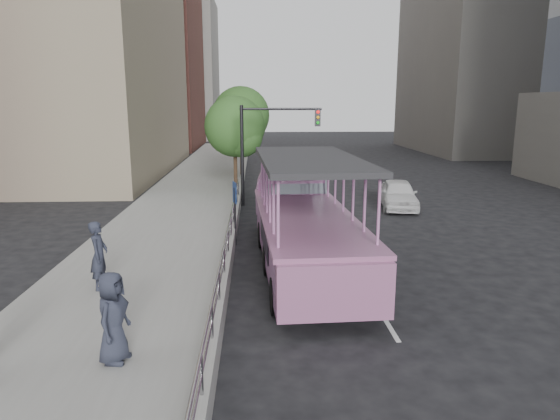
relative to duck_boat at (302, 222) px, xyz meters
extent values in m
plane|color=black|center=(0.67, -2.93, -1.39)|extent=(160.00, 160.00, 0.00)
cube|color=gray|center=(-5.08, 7.07, -1.24)|extent=(5.50, 80.00, 0.30)
cube|color=#A4A39F|center=(-2.45, -0.93, -0.91)|extent=(0.24, 30.00, 0.36)
cylinder|color=#9E9DA1|center=(-2.45, -8.93, -0.38)|extent=(0.07, 0.07, 0.70)
cylinder|color=#9E9DA1|center=(-2.45, -6.93, -0.38)|extent=(0.07, 0.07, 0.70)
cylinder|color=#9E9DA1|center=(-2.45, -4.93, -0.38)|extent=(0.07, 0.07, 0.70)
cylinder|color=#9E9DA1|center=(-2.45, -2.93, -0.38)|extent=(0.07, 0.07, 0.70)
cylinder|color=#9E9DA1|center=(-2.45, -0.93, -0.38)|extent=(0.07, 0.07, 0.70)
cylinder|color=#9E9DA1|center=(-2.45, 1.07, -0.38)|extent=(0.07, 0.07, 0.70)
cylinder|color=#9E9DA1|center=(-2.45, 3.07, -0.38)|extent=(0.07, 0.07, 0.70)
cylinder|color=#9E9DA1|center=(-2.45, 5.07, -0.38)|extent=(0.07, 0.07, 0.70)
cylinder|color=#9E9DA1|center=(-2.45, 7.07, -0.38)|extent=(0.07, 0.07, 0.70)
cylinder|color=#9E9DA1|center=(-2.45, 9.07, -0.38)|extent=(0.07, 0.07, 0.70)
cylinder|color=#9E9DA1|center=(-2.45, -0.93, -0.38)|extent=(0.06, 22.00, 0.06)
cylinder|color=#9E9DA1|center=(-2.45, -0.93, -0.05)|extent=(0.06, 22.00, 0.06)
cylinder|color=black|center=(-0.99, -4.36, -0.90)|extent=(0.42, 0.99, 0.97)
cylinder|color=black|center=(1.38, -4.25, -0.90)|extent=(0.42, 0.99, 0.97)
cylinder|color=black|center=(-1.13, -1.34, -0.90)|extent=(0.42, 0.99, 0.97)
cylinder|color=black|center=(1.24, -1.23, -0.90)|extent=(0.42, 0.99, 0.97)
cylinder|color=black|center=(-1.26, 1.68, -0.90)|extent=(0.42, 0.99, 0.97)
cylinder|color=black|center=(1.11, 1.79, -0.90)|extent=(0.42, 0.99, 0.97)
cube|color=#BB76B0|center=(0.05, -1.07, -0.28)|extent=(3.09, 8.97, 1.35)
cube|color=#BB76B0|center=(-0.18, 4.11, -0.01)|extent=(2.74, 2.41, 1.69)
cylinder|color=#BB76B0|center=(-0.22, 5.03, 0.31)|extent=(2.57, 0.87, 2.54)
cube|color=#93567F|center=(0.25, -5.65, -0.28)|extent=(2.71, 0.50, 1.35)
cube|color=#93567F|center=(0.05, -1.07, 0.46)|extent=(3.23, 9.29, 0.13)
cube|color=#27272A|center=(0.07, -1.50, 2.27)|extent=(3.18, 7.25, 0.15)
cube|color=gray|center=(-0.10, 2.22, 1.12)|extent=(2.49, 0.33, 1.13)
cube|color=#BB76B0|center=(-0.12, 2.71, 0.79)|extent=(2.42, 1.18, 0.54)
imported|color=silver|center=(5.75, 8.51, -0.65)|extent=(2.38, 4.51, 1.46)
imported|color=#282C3A|center=(-5.82, -3.07, -0.14)|extent=(0.46, 0.69, 1.90)
imported|color=#282C3A|center=(-4.34, -7.09, -0.16)|extent=(0.75, 1.00, 1.85)
cylinder|color=black|center=(-2.33, 2.02, -0.28)|extent=(0.07, 0.07, 2.22)
cube|color=navy|center=(-2.33, 2.02, 0.66)|extent=(0.17, 0.54, 0.80)
cube|color=silver|center=(-2.30, 2.02, 0.66)|extent=(0.11, 0.34, 0.49)
cylinder|color=black|center=(-2.23, 9.57, 1.21)|extent=(0.18, 0.18, 5.20)
cylinder|color=black|center=(-0.23, 9.57, 3.61)|extent=(4.20, 0.12, 0.12)
cube|color=black|center=(1.67, 9.57, 3.16)|extent=(0.28, 0.22, 0.85)
sphere|color=red|center=(1.67, 9.44, 3.46)|extent=(0.16, 0.16, 0.16)
cylinder|color=#332217|center=(-2.73, 13.07, 0.15)|extent=(0.22, 0.22, 3.08)
sphere|color=#2C5221|center=(-2.73, 13.07, 2.57)|extent=(3.52, 3.52, 3.52)
sphere|color=#2C5221|center=(-2.33, 12.77, 2.02)|extent=(2.42, 2.42, 2.42)
cylinder|color=#332217|center=(-2.53, 19.07, 0.35)|extent=(0.22, 0.22, 3.47)
sphere|color=#2C5221|center=(-2.53, 19.07, 3.08)|extent=(3.97, 3.97, 3.97)
sphere|color=#2C5221|center=(-2.13, 18.77, 2.46)|extent=(2.73, 2.73, 2.73)
cube|color=brown|center=(-17.33, 45.07, 11.61)|extent=(18.00, 16.00, 26.00)
cube|color=slate|center=(26.67, 39.07, 14.61)|extent=(20.00, 20.00, 32.00)
cube|color=slate|center=(-15.33, 61.07, 8.61)|extent=(16.00, 14.00, 20.00)
camera|label=1|loc=(-1.52, -16.30, 3.94)|focal=32.00mm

